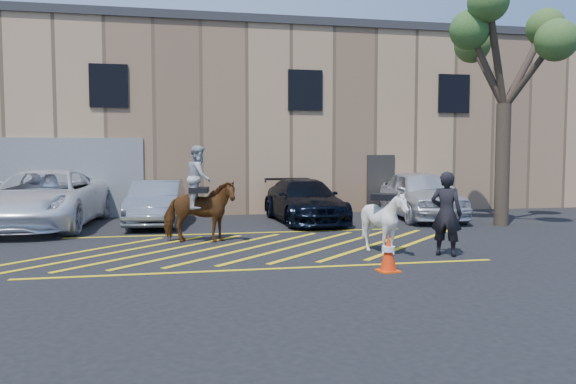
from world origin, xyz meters
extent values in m
plane|color=black|center=(0.00, 0.00, 0.00)|extent=(90.00, 90.00, 0.00)
imported|color=white|center=(-5.70, 4.58, 0.88)|extent=(3.41, 6.54, 1.76)
imported|color=gray|center=(-2.38, 4.59, 0.70)|extent=(1.84, 4.37, 1.40)
imported|color=black|center=(2.38, 4.40, 0.70)|extent=(2.22, 4.95, 1.41)
imported|color=silver|center=(6.54, 4.51, 0.85)|extent=(2.56, 5.17, 1.70)
imported|color=black|center=(4.07, -2.15, 0.94)|extent=(0.81, 0.79, 1.88)
cube|color=tan|center=(0.00, 12.00, 3.50)|extent=(32.00, 10.00, 7.00)
cube|color=#2D2D30|center=(0.00, 12.00, 7.15)|extent=(32.20, 10.20, 0.30)
cube|color=black|center=(-4.00, 6.96, 4.60)|extent=(1.30, 0.08, 1.50)
cube|color=black|center=(3.00, 6.96, 4.60)|extent=(1.30, 0.08, 1.50)
cube|color=black|center=(9.00, 6.96, 4.60)|extent=(1.30, 0.08, 1.50)
cube|color=#38332D|center=(6.00, 6.96, 1.10)|extent=(1.10, 0.08, 2.20)
cube|color=yellow|center=(-4.20, -0.30, 0.01)|extent=(4.20, 4.20, 0.01)
cube|color=yellow|center=(-3.15, -0.30, 0.01)|extent=(4.20, 4.20, 0.01)
cube|color=yellow|center=(-2.10, -0.30, 0.01)|extent=(4.20, 4.20, 0.01)
cube|color=yellow|center=(-1.05, -0.30, 0.01)|extent=(4.20, 4.20, 0.01)
cube|color=yellow|center=(0.00, -0.30, 0.01)|extent=(4.20, 4.20, 0.01)
cube|color=yellow|center=(1.05, -0.30, 0.01)|extent=(4.20, 4.20, 0.01)
cube|color=yellow|center=(2.10, -0.30, 0.01)|extent=(4.20, 4.20, 0.01)
cube|color=yellow|center=(3.15, -0.30, 0.01)|extent=(4.20, 4.20, 0.01)
cube|color=yellow|center=(4.20, -0.30, 0.01)|extent=(4.20, 4.20, 0.01)
cube|color=yellow|center=(0.00, 2.20, 0.01)|extent=(9.50, 0.12, 0.01)
cube|color=yellow|center=(0.00, -2.80, 0.01)|extent=(9.50, 0.12, 0.01)
imported|color=brown|center=(-1.20, 0.82, 0.79)|extent=(1.98, 1.14, 1.58)
imported|color=#ADB0B8|center=(-1.20, 0.82, 1.66)|extent=(0.72, 0.87, 1.61)
cube|color=black|center=(-1.20, 0.82, 1.34)|extent=(0.54, 0.63, 0.14)
imported|color=white|center=(2.81, -1.68, 0.73)|extent=(1.64, 1.71, 1.45)
cube|color=black|center=(2.81, -1.68, 1.29)|extent=(0.71, 0.67, 0.14)
cube|color=#FF490A|center=(2.20, -3.47, 0.01)|extent=(0.43, 0.43, 0.03)
cone|color=#F5300A|center=(2.20, -3.47, 0.38)|extent=(0.32, 0.32, 0.70)
cylinder|color=white|center=(2.20, -3.47, 0.44)|extent=(0.25, 0.25, 0.10)
cylinder|color=#46392B|center=(8.24, 2.31, 1.90)|extent=(0.44, 0.44, 3.80)
cylinder|color=#4E392F|center=(9.02, 2.45, 4.97)|extent=(1.76, 0.51, 2.68)
cylinder|color=#48362B|center=(8.17, 3.17, 4.80)|extent=(0.33, 1.88, 2.34)
cylinder|color=#4C3F2E|center=(7.63, 2.31, 4.85)|extent=(1.40, 0.20, 2.39)
cylinder|color=#423428|center=(8.58, 1.58, 4.59)|extent=(0.78, 1.62, 1.96)
cylinder|color=#413327|center=(7.77, 2.04, 5.20)|extent=(1.16, 0.77, 3.11)
sphere|color=#49692D|center=(9.81, 2.59, 6.24)|extent=(1.20, 1.20, 1.20)
sphere|color=#47672C|center=(8.09, 4.03, 5.91)|extent=(1.20, 1.20, 1.20)
sphere|color=#456C2E|center=(7.02, 2.31, 6.00)|extent=(1.20, 1.20, 1.20)
sphere|color=#4F6D2F|center=(8.92, 0.86, 5.48)|extent=(1.20, 1.20, 1.20)
sphere|color=#437431|center=(7.29, 1.76, 6.71)|extent=(1.20, 1.20, 1.20)
camera|label=1|loc=(-1.80, -13.52, 2.28)|focal=35.00mm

